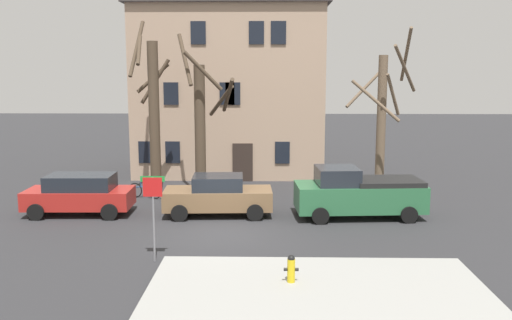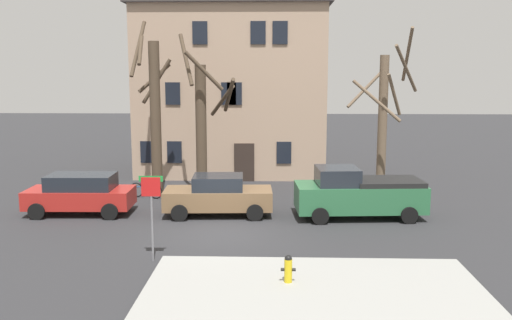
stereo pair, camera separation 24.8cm
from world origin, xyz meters
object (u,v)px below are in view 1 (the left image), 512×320
at_px(pickup_truck_green, 358,193).
at_px(fire_hydrant, 291,268).
at_px(car_brown_sedan, 218,195).
at_px(bicycle_leaning, 145,191).
at_px(tree_bare_near, 153,112).
at_px(car_red_wagon, 80,194).
at_px(building_main, 230,70).
at_px(tree_bare_mid, 202,122).
at_px(tree_bare_far, 383,117).
at_px(street_sign_pole, 153,202).

relative_size(pickup_truck_green, fire_hydrant, 6.77).
distance_m(car_brown_sedan, pickup_truck_green, 5.81).
height_order(car_brown_sedan, bicycle_leaning, car_brown_sedan).
xyz_separation_m(tree_bare_near, pickup_truck_green, (9.29, -4.30, -3.04)).
height_order(car_red_wagon, bicycle_leaning, car_red_wagon).
bearing_deg(car_red_wagon, building_main, 62.34).
bearing_deg(building_main, fire_hydrant, -81.06).
bearing_deg(fire_hydrant, pickup_truck_green, 67.84).
distance_m(tree_bare_mid, bicycle_leaning, 4.24).
xyz_separation_m(car_red_wagon, fire_hydrant, (8.56, -7.71, -0.36)).
relative_size(tree_bare_near, tree_bare_mid, 1.09).
distance_m(tree_bare_mid, car_brown_sedan, 4.91).
height_order(tree_bare_near, tree_bare_mid, tree_bare_near).
xyz_separation_m(building_main, tree_bare_far, (7.70, -6.95, -2.23)).
relative_size(building_main, street_sign_pole, 4.33).
xyz_separation_m(tree_bare_mid, car_red_wagon, (-4.72, -3.93, -2.66)).
height_order(tree_bare_mid, car_red_wagon, tree_bare_mid).
xyz_separation_m(car_red_wagon, car_brown_sedan, (5.83, -0.01, -0.04)).
relative_size(tree_bare_near, car_red_wagon, 1.90).
bearing_deg(pickup_truck_green, fire_hydrant, -112.16).
bearing_deg(car_brown_sedan, car_red_wagon, 179.87).
height_order(car_red_wagon, pickup_truck_green, pickup_truck_green).
distance_m(tree_bare_near, pickup_truck_green, 10.68).
height_order(tree_bare_mid, car_brown_sedan, tree_bare_mid).
relative_size(car_red_wagon, street_sign_pole, 1.61).
xyz_separation_m(building_main, tree_bare_near, (-3.31, -6.66, -2.00)).
height_order(tree_bare_mid, tree_bare_far, tree_bare_far).
relative_size(tree_bare_mid, bicycle_leaning, 4.62).
xyz_separation_m(building_main, car_brown_sedan, (0.17, -10.80, -5.20)).
distance_m(tree_bare_near, tree_bare_far, 11.02).
height_order(street_sign_pole, bicycle_leaning, street_sign_pole).
xyz_separation_m(car_red_wagon, pickup_truck_green, (11.63, -0.18, 0.12)).
xyz_separation_m(fire_hydrant, bicycle_leaning, (-6.51, 10.77, -0.16)).
bearing_deg(pickup_truck_green, bicycle_leaning, 161.28).
height_order(tree_bare_far, car_brown_sedan, tree_bare_far).
xyz_separation_m(tree_bare_mid, car_brown_sedan, (1.10, -3.95, -2.70)).
distance_m(tree_bare_far, car_red_wagon, 14.19).
bearing_deg(car_brown_sedan, tree_bare_mid, 105.63).
height_order(tree_bare_far, pickup_truck_green, tree_bare_far).
bearing_deg(car_red_wagon, street_sign_pole, -53.08).
height_order(tree_bare_near, pickup_truck_green, tree_bare_near).
xyz_separation_m(tree_bare_near, car_brown_sedan, (3.49, -4.13, -3.21)).
relative_size(car_red_wagon, fire_hydrant, 5.61).
xyz_separation_m(tree_bare_near, fire_hydrant, (6.22, -11.82, -3.53)).
bearing_deg(fire_hydrant, car_brown_sedan, 109.58).
distance_m(car_brown_sedan, street_sign_pole, 6.02).
xyz_separation_m(building_main, car_red_wagon, (-5.65, -10.78, -5.16)).
relative_size(car_red_wagon, pickup_truck_green, 0.83).
distance_m(car_red_wagon, pickup_truck_green, 11.63).
relative_size(car_red_wagon, bicycle_leaning, 2.64).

